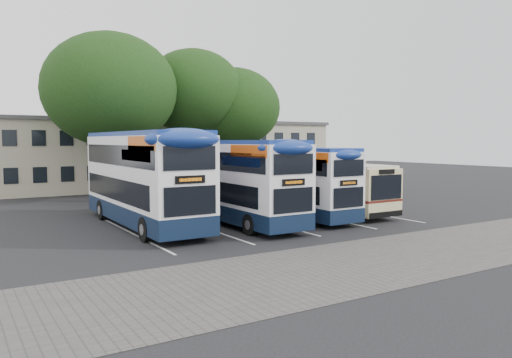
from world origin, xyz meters
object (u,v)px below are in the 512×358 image
at_px(bus_single, 324,184).
at_px(tree_right, 234,108).
at_px(lamp_post, 261,132).
at_px(bus_dd_mid, 234,177).
at_px(bus_dd_right, 291,179).
at_px(tree_mid, 193,92).
at_px(bus_dd_left, 143,175).
at_px(tree_left, 110,90).

bearing_deg(bus_single, tree_right, 86.79).
distance_m(lamp_post, bus_dd_mid, 19.02).
xyz_separation_m(bus_dd_mid, bus_dd_right, (3.72, 0.10, -0.22)).
bearing_deg(bus_dd_right, tree_mid, 89.46).
xyz_separation_m(bus_dd_left, bus_dd_mid, (4.45, -1.43, -0.22)).
distance_m(bus_dd_left, bus_dd_mid, 4.68).
relative_size(bus_dd_left, bus_single, 1.14).
relative_size(bus_dd_left, bus_dd_right, 1.20).
xyz_separation_m(tree_left, tree_mid, (6.74, 0.88, 0.24)).
distance_m(bus_dd_mid, bus_dd_right, 3.72).
relative_size(tree_left, tree_right, 1.15).
height_order(bus_dd_left, bus_dd_mid, bus_dd_left).
distance_m(lamp_post, bus_dd_right, 17.04).
xyz_separation_m(bus_dd_left, bus_dd_right, (8.16, -1.33, -0.45)).
bearing_deg(bus_dd_right, lamp_post, 63.51).
bearing_deg(tree_right, lamp_post, 25.29).
bearing_deg(bus_dd_right, bus_dd_left, 170.75).
bearing_deg(lamp_post, bus_single, -107.33).
distance_m(tree_right, bus_single, 13.61).
distance_m(bus_dd_left, bus_dd_right, 8.28).
bearing_deg(tree_right, tree_mid, 179.37).
relative_size(tree_right, bus_dd_mid, 0.99).
xyz_separation_m(bus_dd_left, bus_single, (11.19, -0.58, -0.93)).
relative_size(tree_left, bus_dd_left, 1.04).
relative_size(lamp_post, bus_single, 0.91).
xyz_separation_m(lamp_post, bus_dd_mid, (-11.20, -15.13, -2.70)).
distance_m(tree_left, tree_right, 10.42).
bearing_deg(lamp_post, bus_dd_mid, -126.53).
bearing_deg(bus_dd_mid, bus_dd_right, 1.53).
height_order(tree_right, bus_single, tree_right).
relative_size(tree_left, bus_dd_mid, 1.13).
xyz_separation_m(lamp_post, tree_left, (-14.10, -2.61, 2.75)).
xyz_separation_m(tree_left, bus_dd_right, (6.62, -12.41, -5.67)).
xyz_separation_m(tree_mid, bus_dd_left, (-8.29, -11.96, -5.47)).
height_order(bus_dd_left, bus_single, bus_dd_left).
relative_size(lamp_post, bus_dd_left, 0.80).
height_order(bus_dd_mid, bus_dd_right, bus_dd_mid).
relative_size(tree_left, tree_mid, 1.03).
bearing_deg(tree_left, bus_dd_right, -61.94).
bearing_deg(tree_mid, bus_single, -76.96).
bearing_deg(bus_dd_left, tree_left, 82.06).
bearing_deg(bus_single, tree_mid, 103.04).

